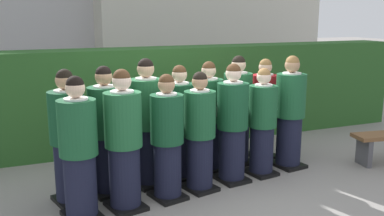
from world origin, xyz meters
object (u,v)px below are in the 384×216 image
object	(u,v)px
student_front_row_3	(200,135)
student_rear_row_3	(180,125)
student_rear_row_2	(147,126)
student_front_row_6	(290,115)
student_rear_row_1	(106,134)
student_rear_row_5	(238,113)
student_front_row_2	(167,141)
student_front_row_4	(232,126)
student_rear_row_0	(68,141)
student_front_row_0	(79,152)
student_front_row_5	(262,125)
student_rear_row_4	(208,119)
student_front_row_1	(124,144)
student_in_red_blazer	(264,111)

from	to	relation	value
student_front_row_3	student_rear_row_3	size ratio (longest dim) A/B	0.98
student_rear_row_2	student_rear_row_3	bearing A→B (deg)	7.48
student_front_row_6	student_rear_row_1	xyz separation A→B (m)	(-2.75, 0.04, -0.01)
student_rear_row_3	student_rear_row_5	bearing A→B (deg)	13.51
student_front_row_2	student_front_row_6	bearing A→B (deg)	11.17
student_front_row_3	student_front_row_4	distance (m)	0.55
student_front_row_3	student_rear_row_0	xyz separation A→B (m)	(-1.62, 0.24, 0.04)
student_rear_row_3	student_front_row_0	bearing A→B (deg)	-153.11
student_front_row_6	student_rear_row_1	distance (m)	2.75
student_front_row_2	student_front_row_5	world-z (taller)	student_front_row_2
student_rear_row_1	student_rear_row_4	bearing A→B (deg)	10.36
student_front_row_1	student_front_row_2	world-z (taller)	student_front_row_1
student_front_row_6	student_in_red_blazer	size ratio (longest dim) A/B	1.06
student_front_row_1	student_rear_row_1	size ratio (longest dim) A/B	1.01
student_front_row_3	student_in_red_blazer	size ratio (longest dim) A/B	0.98
student_rear_row_4	student_rear_row_5	size ratio (longest dim) A/B	0.97
student_front_row_6	student_rear_row_2	size ratio (longest dim) A/B	0.98
student_rear_row_4	student_front_row_2	bearing A→B (deg)	-140.57
student_front_row_2	student_in_red_blazer	world-z (taller)	student_in_red_blazer
student_front_row_2	student_rear_row_5	bearing A→B (deg)	30.68
student_front_row_3	student_rear_row_5	xyz separation A→B (m)	(0.96, 0.75, 0.05)
student_front_row_0	student_rear_row_1	bearing A→B (deg)	54.66
student_front_row_5	student_front_row_2	bearing A→B (deg)	-169.56
student_front_row_6	student_rear_row_5	size ratio (longest dim) A/B	1.01
student_rear_row_1	student_rear_row_3	size ratio (longest dim) A/B	1.03
student_front_row_4	student_front_row_6	size ratio (longest dim) A/B	0.97
student_front_row_1	student_front_row_4	size ratio (longest dim) A/B	1.02
student_front_row_1	student_in_red_blazer	world-z (taller)	student_front_row_1
student_front_row_6	student_front_row_5	bearing A→B (deg)	-166.83
student_rear_row_1	student_front_row_5	bearing A→B (deg)	-4.39
student_front_row_3	student_front_row_1	bearing A→B (deg)	-169.86
student_front_row_1	student_front_row_5	distance (m)	2.13
student_front_row_2	student_front_row_5	bearing A→B (deg)	10.44
student_in_red_blazer	student_rear_row_2	bearing A→B (deg)	-168.76
student_front_row_1	student_rear_row_3	distance (m)	1.18
student_rear_row_2	student_rear_row_4	distance (m)	1.01
student_rear_row_5	student_in_red_blazer	distance (m)	0.54
student_front_row_2	student_rear_row_5	world-z (taller)	student_rear_row_5
student_rear_row_5	student_rear_row_3	bearing A→B (deg)	-166.49
student_front_row_2	student_front_row_4	bearing A→B (deg)	12.18
student_front_row_6	student_rear_row_0	world-z (taller)	student_front_row_6
student_front_row_0	student_front_row_1	distance (m)	0.53
student_rear_row_2	student_in_red_blazer	world-z (taller)	student_rear_row_2
student_rear_row_3	student_rear_row_4	size ratio (longest dim) A/B	0.99
student_front_row_3	student_rear_row_1	bearing A→B (deg)	163.02
student_front_row_1	student_front_row_3	world-z (taller)	student_front_row_1
student_front_row_5	student_rear_row_5	bearing A→B (deg)	99.21
student_front_row_6	student_rear_row_2	world-z (taller)	student_rear_row_2
student_rear_row_2	student_front_row_6	bearing A→B (deg)	-3.31
student_front_row_2	student_front_row_5	xyz separation A→B (m)	(1.53, 0.28, -0.02)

